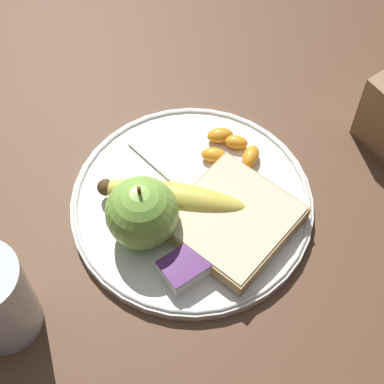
% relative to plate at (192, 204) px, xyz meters
% --- Properties ---
extents(ground_plane, '(3.00, 3.00, 0.00)m').
position_rel_plate_xyz_m(ground_plane, '(0.00, 0.00, -0.01)').
color(ground_plane, brown).
extents(plate, '(0.26, 0.26, 0.01)m').
position_rel_plate_xyz_m(plate, '(0.00, 0.00, 0.00)').
color(plate, silver).
rests_on(plate, ground_plane).
extents(apple, '(0.07, 0.07, 0.08)m').
position_rel_plate_xyz_m(apple, '(0.06, 0.00, 0.04)').
color(apple, '#84BC47').
rests_on(apple, plate).
extents(banana, '(0.13, 0.14, 0.03)m').
position_rel_plate_xyz_m(banana, '(0.02, -0.01, 0.02)').
color(banana, '#E0CC4C').
rests_on(banana, plate).
extents(bread_slice, '(0.14, 0.14, 0.02)m').
position_rel_plate_xyz_m(bread_slice, '(-0.02, 0.05, 0.02)').
color(bread_slice, tan).
rests_on(bread_slice, plate).
extents(fork, '(0.05, 0.18, 0.00)m').
position_rel_plate_xyz_m(fork, '(-0.00, 0.00, 0.01)').
color(fork, silver).
rests_on(fork, plate).
extents(jam_packet, '(0.04, 0.04, 0.02)m').
position_rel_plate_xyz_m(jam_packet, '(0.06, 0.06, 0.01)').
color(jam_packet, white).
rests_on(jam_packet, plate).
extents(orange_segment_0, '(0.03, 0.03, 0.01)m').
position_rel_plate_xyz_m(orange_segment_0, '(-0.07, 0.01, 0.01)').
color(orange_segment_0, orange).
rests_on(orange_segment_0, plate).
extents(orange_segment_1, '(0.03, 0.03, 0.02)m').
position_rel_plate_xyz_m(orange_segment_1, '(-0.05, -0.03, 0.01)').
color(orange_segment_1, orange).
rests_on(orange_segment_1, plate).
extents(orange_segment_2, '(0.03, 0.03, 0.02)m').
position_rel_plate_xyz_m(orange_segment_2, '(-0.08, -0.01, 0.01)').
color(orange_segment_2, orange).
rests_on(orange_segment_2, plate).
extents(orange_segment_3, '(0.03, 0.03, 0.01)m').
position_rel_plate_xyz_m(orange_segment_3, '(-0.08, -0.03, 0.01)').
color(orange_segment_3, orange).
rests_on(orange_segment_3, plate).
extents(orange_segment_4, '(0.03, 0.03, 0.02)m').
position_rel_plate_xyz_m(orange_segment_4, '(-0.07, -0.05, 0.01)').
color(orange_segment_4, orange).
rests_on(orange_segment_4, plate).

